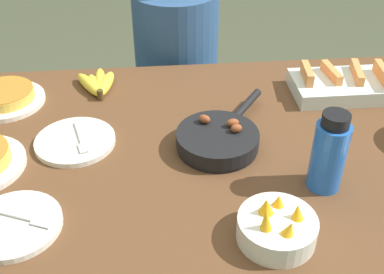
# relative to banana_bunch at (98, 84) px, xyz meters

# --- Properties ---
(dining_table) EXTENTS (1.84, 0.98, 0.77)m
(dining_table) POSITION_rel_banana_bunch_xyz_m (0.28, -0.34, -0.11)
(dining_table) COLOR brown
(dining_table) RESTS_ON ground_plane
(banana_bunch) EXTENTS (0.15, 0.19, 0.04)m
(banana_bunch) POSITION_rel_banana_bunch_xyz_m (0.00, 0.00, 0.00)
(banana_bunch) COLOR yellow
(banana_bunch) RESTS_ON dining_table
(melon_tray) EXTENTS (0.33, 0.19, 0.09)m
(melon_tray) POSITION_rel_banana_bunch_xyz_m (0.81, -0.10, 0.01)
(melon_tray) COLOR silver
(melon_tray) RESTS_ON dining_table
(skillet) EXTENTS (0.29, 0.35, 0.08)m
(skillet) POSITION_rel_banana_bunch_xyz_m (0.36, -0.36, 0.01)
(skillet) COLOR black
(skillet) RESTS_ON dining_table
(frittata_plate_center) EXTENTS (0.25, 0.25, 0.05)m
(frittata_plate_center) POSITION_rel_banana_bunch_xyz_m (-0.29, -0.06, 0.00)
(frittata_plate_center) COLOR silver
(frittata_plate_center) RESTS_ON dining_table
(empty_plate_near_front) EXTENTS (0.22, 0.22, 0.02)m
(empty_plate_near_front) POSITION_rel_banana_bunch_xyz_m (-0.15, -0.62, -0.01)
(empty_plate_near_front) COLOR silver
(empty_plate_near_front) RESTS_ON dining_table
(empty_plate_mid_edge) EXTENTS (0.23, 0.23, 0.02)m
(empty_plate_mid_edge) POSITION_rel_banana_bunch_xyz_m (-0.04, -0.30, -0.01)
(empty_plate_mid_edge) COLOR silver
(empty_plate_mid_edge) RESTS_ON dining_table
(fruit_bowl_mango) EXTENTS (0.18, 0.18, 0.11)m
(fruit_bowl_mango) POSITION_rel_banana_bunch_xyz_m (0.44, -0.70, 0.02)
(fruit_bowl_mango) COLOR silver
(fruit_bowl_mango) RESTS_ON dining_table
(water_bottle) EXTENTS (0.08, 0.08, 0.22)m
(water_bottle) POSITION_rel_banana_bunch_xyz_m (0.60, -0.54, 0.08)
(water_bottle) COLOR blue
(water_bottle) RESTS_ON dining_table
(person_figure) EXTENTS (0.37, 0.37, 1.23)m
(person_figure) POSITION_rel_banana_bunch_xyz_m (0.29, 0.36, -0.28)
(person_figure) COLOR black
(person_figure) RESTS_ON ground_plane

